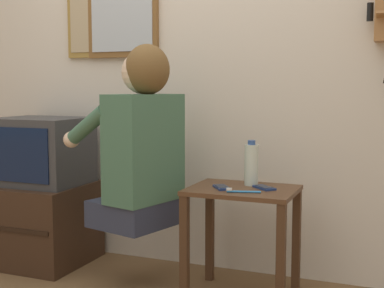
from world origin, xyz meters
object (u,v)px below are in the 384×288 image
at_px(person, 141,141).
at_px(water_bottle, 251,164).
at_px(cell_phone_held, 222,187).
at_px(toothbrush, 241,191).
at_px(framed_picture, 91,19).
at_px(television, 41,151).
at_px(cell_phone_spare, 264,188).

distance_m(person, water_bottle, 0.58).
xyz_separation_m(cell_phone_held, toothbrush, (0.12, -0.07, 0.00)).
distance_m(framed_picture, cell_phone_held, 1.43).
distance_m(person, toothbrush, 0.60).
bearing_deg(cell_phone_held, person, 147.80).
relative_size(person, cell_phone_held, 6.99).
xyz_separation_m(television, cell_phone_spare, (1.41, -0.08, -0.11)).
bearing_deg(framed_picture, cell_phone_held, -22.84).
height_order(cell_phone_spare, water_bottle, water_bottle).
height_order(water_bottle, toothbrush, water_bottle).
height_order(person, cell_phone_spare, person).
xyz_separation_m(television, cell_phone_held, (1.21, -0.15, -0.11)).
relative_size(framed_picture, cell_phone_spare, 3.57).
bearing_deg(framed_picture, water_bottle, -14.15).
relative_size(cell_phone_spare, toothbrush, 0.83).
relative_size(person, toothbrush, 5.93).
bearing_deg(cell_phone_held, framed_picture, 121.10).
bearing_deg(framed_picture, person, -38.29).
bearing_deg(cell_phone_spare, cell_phone_held, 151.53).
bearing_deg(cell_phone_held, water_bottle, 16.35).
bearing_deg(cell_phone_held, toothbrush, -64.62).
height_order(person, television, person).
bearing_deg(toothbrush, framed_picture, 49.64).
bearing_deg(television, toothbrush, -9.15).
bearing_deg(person, water_bottle, -57.27).
bearing_deg(cell_phone_held, cell_phone_spare, -16.19).
relative_size(cell_phone_spare, water_bottle, 0.57).
height_order(cell_phone_held, water_bottle, water_bottle).
bearing_deg(toothbrush, television, 63.96).
bearing_deg(water_bottle, television, 179.77).
xyz_separation_m(cell_phone_spare, water_bottle, (-0.09, 0.07, 0.10)).
height_order(framed_picture, cell_phone_held, framed_picture).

